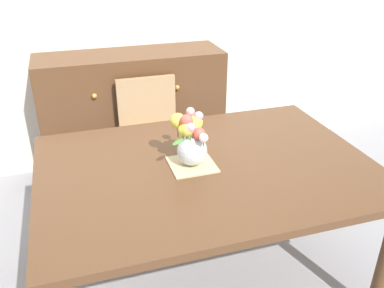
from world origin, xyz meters
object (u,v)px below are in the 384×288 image
(dining_table, at_px, (207,177))
(chair_far, at_px, (151,133))
(flower_vase, at_px, (191,140))
(dresser, at_px, (134,115))

(dining_table, bearing_deg, chair_far, 95.81)
(dining_table, xyz_separation_m, flower_vase, (-0.07, 0.03, 0.22))
(dining_table, distance_m, chair_far, 0.95)
(chair_far, height_order, flower_vase, flower_vase)
(chair_far, xyz_separation_m, flower_vase, (0.02, -0.91, 0.37))
(chair_far, distance_m, flower_vase, 0.98)
(dining_table, height_order, chair_far, chair_far)
(dining_table, relative_size, dresser, 1.20)
(chair_far, height_order, dresser, dresser)
(dining_table, height_order, dresser, dresser)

